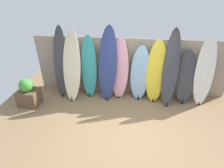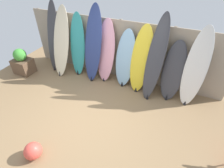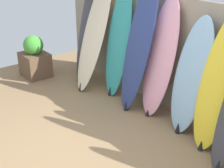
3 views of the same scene
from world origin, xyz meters
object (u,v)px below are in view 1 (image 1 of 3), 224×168
surfboard_yellow_6 (156,72)px  planter_box (28,94)px  surfboard_teal_2 (89,68)px  surfboard_charcoal_0 (61,63)px  surfboard_white_9 (205,72)px  surfboard_pink_4 (120,69)px  surfboard_skyblue_5 (140,74)px  surfboard_charcoal_8 (186,78)px  surfboard_navy_3 (108,65)px  surfboard_cream_1 (72,67)px  surfboard_charcoal_7 (171,69)px

surfboard_yellow_6 → planter_box: 3.83m
surfboard_teal_2 → planter_box: surfboard_teal_2 is taller
surfboard_charcoal_0 → surfboard_white_9: size_ratio=1.08×
surfboard_pink_4 → surfboard_skyblue_5: bearing=-3.3°
surfboard_yellow_6 → surfboard_white_9: surfboard_white_9 is taller
surfboard_skyblue_5 → surfboard_charcoal_8: bearing=-1.9°
surfboard_navy_3 → surfboard_charcoal_0: bearing=178.1°
surfboard_cream_1 → surfboard_pink_4: (1.43, 0.19, -0.10)m
surfboard_charcoal_0 → surfboard_navy_3: size_ratio=0.98×
surfboard_cream_1 → surfboard_charcoal_8: bearing=1.8°
surfboard_cream_1 → surfboard_navy_3: bearing=3.9°
surfboard_white_9 → surfboard_pink_4: bearing=178.1°
surfboard_pink_4 → surfboard_skyblue_5: size_ratio=1.11×
surfboard_charcoal_0 → surfboard_cream_1: (0.39, -0.12, -0.05)m
surfboard_skyblue_5 → surfboard_charcoal_7: size_ratio=0.76×
surfboard_charcoal_0 → planter_box: size_ratio=2.55×
surfboard_cream_1 → surfboard_pink_4: surfboard_cream_1 is taller
planter_box → surfboard_charcoal_0: bearing=43.1°
surfboard_teal_2 → surfboard_navy_3: bearing=-7.7°
surfboard_charcoal_8 → planter_box: 4.66m
surfboard_pink_4 → surfboard_cream_1: bearing=-172.6°
surfboard_teal_2 → surfboard_pink_4: 0.95m
surfboard_teal_2 → surfboard_white_9: surfboard_white_9 is taller
surfboard_pink_4 → surfboard_white_9: 2.44m
surfboard_cream_1 → surfboard_skyblue_5: bearing=4.2°
surfboard_cream_1 → surfboard_navy_3: 1.09m
surfboard_pink_4 → planter_box: 2.81m
surfboard_charcoal_0 → planter_box: 1.31m
surfboard_pink_4 → planter_box: size_ratio=2.17×
surfboard_teal_2 → surfboard_navy_3: surfboard_navy_3 is taller
surfboard_cream_1 → surfboard_yellow_6: 2.52m
surfboard_teal_2 → surfboard_pink_4: surfboard_teal_2 is taller
surfboard_pink_4 → surfboard_yellow_6: (1.08, -0.08, 0.00)m
surfboard_skyblue_5 → surfboard_yellow_6: surfboard_yellow_6 is taller
surfboard_teal_2 → surfboard_white_9: (3.39, -0.05, 0.06)m
surfboard_charcoal_0 → surfboard_skyblue_5: (2.44, 0.03, -0.25)m
surfboard_teal_2 → surfboard_navy_3: (0.60, -0.08, 0.16)m
surfboard_charcoal_0 → surfboard_charcoal_7: 3.30m
surfboard_pink_4 → surfboard_skyblue_5: surfboard_pink_4 is taller
surfboard_white_9 → planter_box: bearing=-171.7°
surfboard_teal_2 → surfboard_skyblue_5: surfboard_teal_2 is taller
surfboard_skyblue_5 → surfboard_navy_3: bearing=-175.5°
surfboard_charcoal_0 → surfboard_yellow_6: surfboard_charcoal_0 is taller
surfboard_teal_2 → surfboard_yellow_6: size_ratio=1.03×
surfboard_cream_1 → surfboard_pink_4: 1.45m
surfboard_cream_1 → planter_box: surfboard_cream_1 is taller
surfboard_white_9 → surfboard_teal_2: bearing=179.2°
surfboard_cream_1 → surfboard_charcoal_8: 3.40m
surfboard_navy_3 → surfboard_yellow_6: 1.44m
surfboard_cream_1 → planter_box: (-1.20, -0.63, -0.65)m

